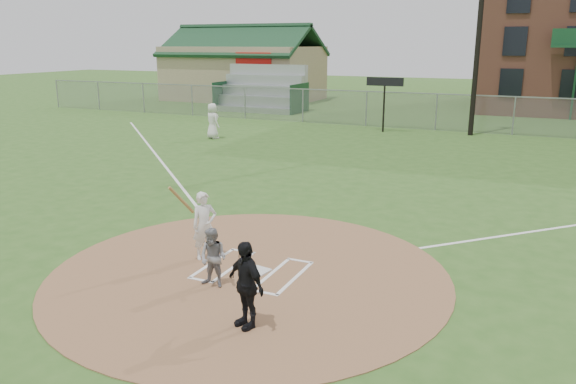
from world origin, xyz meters
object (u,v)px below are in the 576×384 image
at_px(home_plate, 256,271).
at_px(ondeck_player, 213,121).
at_px(catcher, 213,258).
at_px(batter_at_plate, 204,225).
at_px(umpire, 246,284).

relative_size(home_plate, ondeck_player, 0.27).
bearing_deg(catcher, batter_at_plate, 129.87).
bearing_deg(umpire, ondeck_player, 148.95).
relative_size(home_plate, catcher, 0.41).
relative_size(home_plate, batter_at_plate, 0.27).
bearing_deg(batter_at_plate, umpire, -45.60).
xyz_separation_m(catcher, ondeck_player, (-9.49, 15.41, 0.27)).
xyz_separation_m(catcher, batter_at_plate, (-0.97, 1.21, 0.18)).
height_order(home_plate, batter_at_plate, batter_at_plate).
height_order(home_plate, catcher, catcher).
bearing_deg(catcher, home_plate, 67.44).
bearing_deg(umpire, batter_at_plate, 160.14).
distance_m(umpire, batter_at_plate, 3.33).
bearing_deg(ondeck_player, home_plate, 151.67).
bearing_deg(batter_at_plate, home_plate, -9.07).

